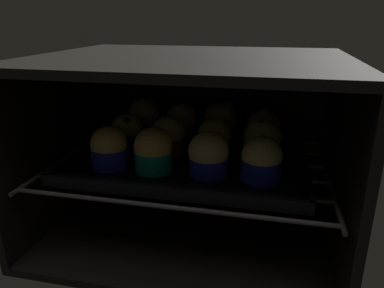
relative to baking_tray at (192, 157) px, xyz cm
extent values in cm
cube|color=black|center=(0.00, -0.83, -15.42)|extent=(59.00, 47.00, 1.50)
cube|color=black|center=(0.00, -0.83, 20.08)|extent=(59.00, 47.00, 1.50)
cube|color=black|center=(0.00, 21.92, 2.33)|extent=(59.00, 1.50, 34.00)
cube|color=black|center=(-28.75, -0.83, 2.33)|extent=(1.50, 47.00, 34.00)
cube|color=black|center=(28.75, -0.83, 2.33)|extent=(1.50, 47.00, 34.00)
cylinder|color=#4C494C|center=(0.00, -19.83, -1.07)|extent=(54.00, 0.80, 0.80)
cylinder|color=#4C494C|center=(0.00, -12.23, -1.07)|extent=(54.00, 0.80, 0.80)
cylinder|color=#4C494C|center=(0.00, -4.63, -1.07)|extent=(54.00, 0.80, 0.80)
cylinder|color=#4C494C|center=(0.00, 2.97, -1.07)|extent=(54.00, 0.80, 0.80)
cylinder|color=#4C494C|center=(0.00, 10.57, -1.07)|extent=(54.00, 0.80, 0.80)
cylinder|color=#4C494C|center=(0.00, 18.17, -1.07)|extent=(54.00, 0.80, 0.80)
cylinder|color=#4C494C|center=(-27.00, -0.83, -1.07)|extent=(0.80, 42.00, 0.80)
cylinder|color=#4C494C|center=(27.00, -0.83, -1.07)|extent=(0.80, 42.00, 0.80)
cube|color=black|center=(0.00, 0.00, -0.07)|extent=(46.24, 36.79, 1.20)
cube|color=black|center=(0.00, -17.99, 1.03)|extent=(46.24, 0.80, 1.00)
cube|color=black|center=(0.00, 17.99, 1.03)|extent=(46.24, 0.80, 1.00)
cube|color=black|center=(-22.72, 0.00, 1.03)|extent=(0.80, 36.79, 1.00)
cube|color=black|center=(22.72, 0.00, 1.03)|extent=(0.80, 36.79, 1.00)
cylinder|color=#1928B7|center=(-13.88, -9.70, 2.45)|extent=(7.03, 7.03, 3.84)
sphere|color=#DBBC60|center=(-13.88, -9.70, 5.04)|extent=(6.97, 6.97, 6.97)
sphere|color=#28702D|center=(-12.55, -8.94, 7.17)|extent=(2.39, 2.39, 2.39)
cylinder|color=#0C8C84|center=(-5.11, -9.68, 2.45)|extent=(7.03, 7.03, 3.84)
sphere|color=#DBBC60|center=(-5.11, -9.68, 5.33)|extent=(7.16, 7.16, 7.16)
cylinder|color=#1928B7|center=(5.11, -9.12, 2.45)|extent=(7.03, 7.03, 3.84)
sphere|color=#E0CC7A|center=(5.11, -9.12, 4.98)|extent=(7.40, 7.40, 7.40)
cylinder|color=#1928B7|center=(14.53, -9.31, 2.45)|extent=(7.03, 7.03, 3.84)
sphere|color=#E0CC7A|center=(14.53, -9.31, 4.96)|extent=(7.12, 7.12, 7.12)
sphere|color=#19511E|center=(14.63, -9.37, 7.33)|extent=(2.10, 2.10, 2.10)
cylinder|color=#1928B7|center=(-14.25, 0.22, 2.45)|extent=(7.03, 7.03, 3.84)
sphere|color=#DBBC60|center=(-14.25, 0.22, 5.02)|extent=(6.78, 6.78, 6.78)
sphere|color=#1E6023|center=(-13.67, -1.18, 6.96)|extent=(2.40, 2.40, 2.40)
cylinder|color=red|center=(-4.91, -0.35, 2.45)|extent=(7.03, 7.03, 3.84)
sphere|color=#E0CC7A|center=(-4.91, -0.35, 4.97)|extent=(7.20, 7.20, 7.20)
sphere|color=#28702D|center=(-4.96, -0.42, 6.98)|extent=(1.98, 1.98, 1.98)
cylinder|color=#1928B7|center=(4.73, -0.13, 2.45)|extent=(7.03, 7.03, 3.84)
sphere|color=gold|center=(4.73, -0.13, 5.31)|extent=(6.88, 6.88, 6.88)
cylinder|color=silver|center=(14.18, 0.36, 2.45)|extent=(7.03, 7.03, 3.84)
sphere|color=#E0CC7A|center=(14.18, 0.36, 5.28)|extent=(7.50, 7.50, 7.50)
sphere|color=#1E6023|center=(13.89, -0.57, 7.90)|extent=(2.15, 2.15, 2.15)
cylinder|color=#1928B7|center=(-13.89, 9.61, 2.45)|extent=(7.03, 7.03, 3.84)
sphere|color=#E0CC7A|center=(-13.89, 9.61, 5.83)|extent=(7.44, 7.44, 7.44)
cylinder|color=red|center=(-4.64, 9.23, 2.45)|extent=(7.03, 7.03, 3.84)
sphere|color=#E0CC7A|center=(-4.64, 9.23, 5.60)|extent=(6.94, 6.94, 6.94)
sphere|color=#28702D|center=(-5.30, 8.66, 8.36)|extent=(1.70, 1.70, 1.70)
cylinder|color=#1928B7|center=(4.46, 9.59, 2.45)|extent=(7.03, 7.03, 3.84)
sphere|color=gold|center=(4.46, 9.59, 5.74)|extent=(7.71, 7.71, 7.71)
sphere|color=#1E6023|center=(6.05, 9.76, 8.93)|extent=(2.07, 2.07, 2.07)
cylinder|color=red|center=(14.03, 9.66, 2.45)|extent=(7.03, 7.03, 3.84)
sphere|color=#E0CC7A|center=(14.03, 9.66, 4.93)|extent=(7.33, 7.33, 7.33)
sphere|color=#1E6023|center=(14.00, 10.50, 7.76)|extent=(2.07, 2.07, 2.07)
camera|label=1|loc=(15.73, -69.54, 27.79)|focal=34.13mm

